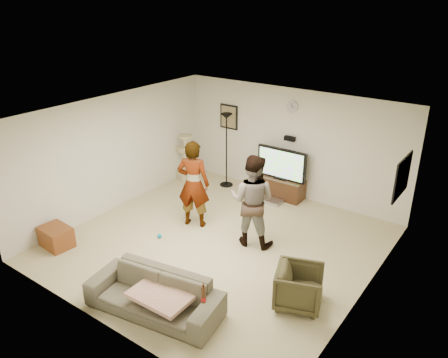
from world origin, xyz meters
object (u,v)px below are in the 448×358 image
Objects in this scene: beer_bottle at (203,295)px; person_right at (252,201)px; sofa at (154,294)px; tv at (282,164)px; person_left at (193,184)px; armchair at (299,287)px; side_table at (56,237)px; floor_lamp at (226,151)px; tv_stand at (280,187)px; cat_tree at (185,157)px.

person_right is at bearing 108.24° from beer_bottle.
person_right is 0.87× the size of sofa.
tv is 2.33m from person_left.
person_left is (-0.77, -2.20, 0.08)m from tv.
armchair is (2.89, -1.03, -0.58)m from person_left.
beer_bottle is 0.42× the size of side_table.
person_left is at bearing -72.77° from floor_lamp.
person_left is 3.12m from armchair.
tv_stand is at bearing 85.99° from sofa.
cat_tree reaches higher than tv_stand.
beer_bottle is at bearing -57.83° from floor_lamp.
beer_bottle is at bearing -73.33° from tv.
side_table is (-3.71, 0.25, -0.52)m from beer_bottle.
armchair is at bearing 14.40° from side_table.
person_right reaches higher than side_table.
cat_tree is 5.63m from beer_bottle.
floor_lamp reaches higher than sofa.
armchair reaches higher than side_table.
person_left is 1.33m from person_right.
beer_bottle is at bearing 132.07° from armchair.
person_left is at bearing -109.34° from tv.
person_right is at bearing 77.80° from sofa.
tv is at bearing 8.43° from floor_lamp.
side_table is (0.13, -3.87, -0.40)m from cat_tree.
floor_lamp is 0.88× the size of sofa.
cat_tree reaches higher than beer_bottle.
beer_bottle is (0.94, 0.00, 0.42)m from sofa.
tv is 4.99m from side_table.
beer_bottle is at bearing -46.98° from cat_tree.
tv_stand is at bearing 61.93° from side_table.
tv_stand is at bearing 106.67° from beer_bottle.
tv_stand is 4.84m from beer_bottle.
beer_bottle is at bearing -73.33° from tv_stand.
tv_stand is 4.41× the size of beer_bottle.
tv_stand is 3.86m from armchair.
floor_lamp is at bearing -93.93° from person_left.
person_right is at bearing 37.87° from side_table.
person_left is 1.02× the size of person_right.
side_table is at bearing 176.21° from beer_bottle.
side_table is at bearing 33.16° from person_left.
tv reaches higher than beer_bottle.
cat_tree reaches higher than tv.
cat_tree is 5.33m from armchair.
floor_lamp is 3.05× the size of side_table.
floor_lamp reaches higher than side_table.
cat_tree is (-2.46, -0.50, -0.22)m from tv.
armchair is at bearing -56.75° from tv_stand.
floor_lamp is at bearing -171.57° from tv_stand.
cat_tree is 4.81× the size of beer_bottle.
tv_stand is 4.95m from side_table.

